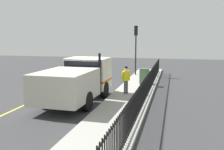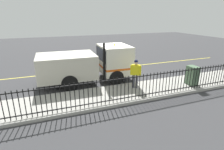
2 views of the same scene
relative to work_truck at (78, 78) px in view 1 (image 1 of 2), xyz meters
The scene contains 9 objects.
ground_plane 2.43m from the work_truck, 103.09° to the left, with size 54.80×54.80×0.00m, color #38383A.
sidewalk_slab 3.56m from the work_truck, 36.63° to the left, with size 2.42×24.91×0.15m, color #A3A099.
lane_marking 3.47m from the work_truck, 141.69° to the left, with size 0.12×22.42×0.01m, color yellow.
work_truck is the anchor object (origin of this frame).
worker_standing 3.04m from the work_truck, 40.43° to the left, with size 0.46×0.52×1.68m.
iron_fence 4.19m from the work_truck, 28.62° to the left, with size 0.04×21.21×1.28m.
traffic_light_near 10.28m from the work_truck, 80.19° to the left, with size 0.31×0.23×4.36m.
utility_cabinet 6.28m from the work_truck, 60.96° to the left, with size 0.67×0.49×1.14m, color #4C6B4C.
traffic_cone 3.01m from the work_truck, 126.86° to the left, with size 0.47×0.47×0.67m, color orange.
Camera 1 is at (5.58, -15.38, 3.63)m, focal length 41.99 mm.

